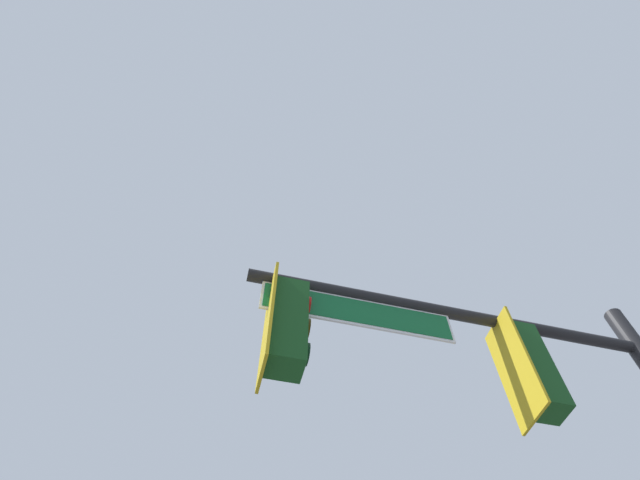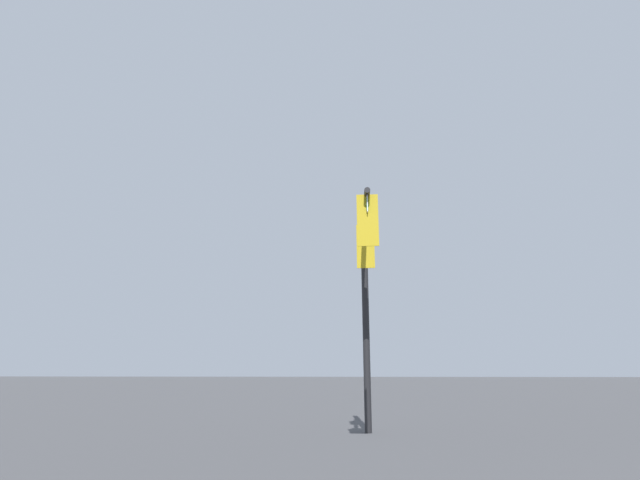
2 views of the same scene
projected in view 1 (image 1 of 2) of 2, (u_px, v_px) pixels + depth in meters
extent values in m
cylinder|color=black|center=(453.00, 314.00, 5.67)|extent=(4.72, 0.33, 0.14)
cube|color=gold|center=(514.00, 366.00, 5.18)|extent=(0.05, 0.52, 1.30)
cube|color=#144719|center=(531.00, 369.00, 5.21)|extent=(0.37, 0.33, 1.10)
cylinder|color=#144719|center=(512.00, 328.00, 5.71)|extent=(0.04, 0.04, 0.12)
cylinder|color=red|center=(537.00, 349.00, 5.51)|extent=(0.04, 0.22, 0.22)
cylinder|color=#392D05|center=(548.00, 372.00, 5.23)|extent=(0.04, 0.22, 0.22)
cylinder|color=black|center=(561.00, 398.00, 4.96)|extent=(0.04, 0.22, 0.22)
cube|color=gold|center=(268.00, 322.00, 4.84)|extent=(0.05, 0.52, 1.30)
cube|color=#144719|center=(287.00, 326.00, 4.86)|extent=(0.37, 0.33, 1.10)
cylinder|color=#144719|center=(290.00, 286.00, 5.37)|extent=(0.04, 0.04, 0.12)
cylinder|color=red|center=(308.00, 307.00, 5.17)|extent=(0.04, 0.22, 0.22)
cylinder|color=#392D05|center=(307.00, 329.00, 4.89)|extent=(0.04, 0.22, 0.22)
cylinder|color=black|center=(306.00, 355.00, 4.62)|extent=(0.04, 0.22, 0.22)
cube|color=#0F602D|center=(359.00, 312.00, 5.29)|extent=(2.05, 0.12, 0.36)
cube|color=white|center=(359.00, 312.00, 5.29)|extent=(2.11, 0.11, 0.42)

